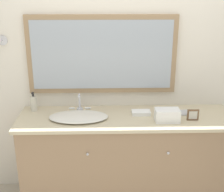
{
  "coord_description": "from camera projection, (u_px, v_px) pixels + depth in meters",
  "views": [
    {
      "loc": [
        -0.2,
        -2.26,
        2.02
      ],
      "look_at": [
        -0.13,
        0.31,
        1.09
      ],
      "focal_mm": 50.0,
      "sensor_mm": 36.0,
      "label": 1
    }
  ],
  "objects": [
    {
      "name": "soap_bottle",
      "position": [
        34.0,
        103.0,
        2.92
      ],
      "size": [
        0.06,
        0.06,
        0.18
      ],
      "color": "beige",
      "rests_on": "vanity_counter"
    },
    {
      "name": "vanity_counter",
      "position": [
        125.0,
        160.0,
        2.96
      ],
      "size": [
        1.95,
        0.57,
        0.89
      ],
      "color": "#937556",
      "rests_on": "ground_plane"
    },
    {
      "name": "sink_basin",
      "position": [
        79.0,
        116.0,
        2.77
      ],
      "size": [
        0.52,
        0.35,
        0.18
      ],
      "color": "silver",
      "rests_on": "vanity_counter"
    },
    {
      "name": "appliance_box",
      "position": [
        167.0,
        115.0,
        2.7
      ],
      "size": [
        0.21,
        0.13,
        0.11
      ],
      "color": "white",
      "rests_on": "vanity_counter"
    },
    {
      "name": "picture_frame",
      "position": [
        193.0,
        115.0,
        2.72
      ],
      "size": [
        0.1,
        0.01,
        0.1
      ],
      "color": "brown",
      "rests_on": "vanity_counter"
    },
    {
      "name": "hand_towel_near_sink",
      "position": [
        141.0,
        113.0,
        2.85
      ],
      "size": [
        0.17,
        0.1,
        0.03
      ],
      "color": "white",
      "rests_on": "vanity_counter"
    },
    {
      "name": "wall_back",
      "position": [
        124.0,
        66.0,
        2.96
      ],
      "size": [
        8.0,
        0.18,
        2.55
      ],
      "color": "silver",
      "rests_on": "ground_plane"
    },
    {
      "name": "metal_tray",
      "position": [
        181.0,
        113.0,
        2.88
      ],
      "size": [
        0.18,
        0.12,
        0.01
      ],
      "color": "#ADADB2",
      "rests_on": "vanity_counter"
    }
  ]
}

